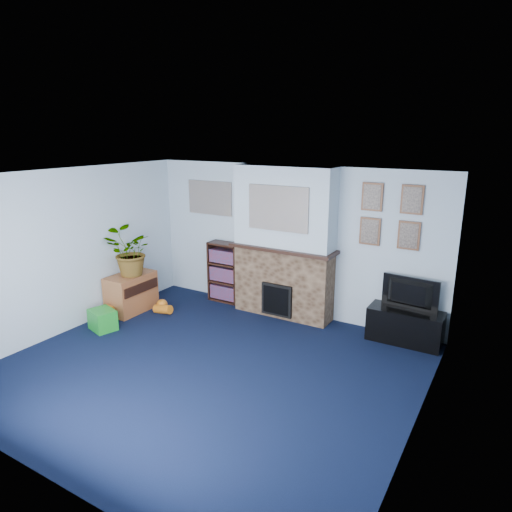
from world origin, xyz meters
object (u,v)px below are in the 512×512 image
Objects in this scene: tv_stand at (405,327)px; sideboard at (131,291)px; bookshelf at (225,273)px; television at (408,294)px.

tv_stand is 4.34m from sideboard.
bookshelf is at bearing 178.59° from tv_stand.
television is 0.97× the size of sideboard.
sideboard reaches higher than tv_stand.
bookshelf reaches higher than tv_stand.
television is (0.00, 0.02, 0.48)m from tv_stand.
sideboard is at bearing -165.06° from tv_stand.
sideboard is (-1.07, -1.19, -0.15)m from bookshelf.
television is at bearing 15.20° from sideboard.
television is at bearing -1.04° from bookshelf.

